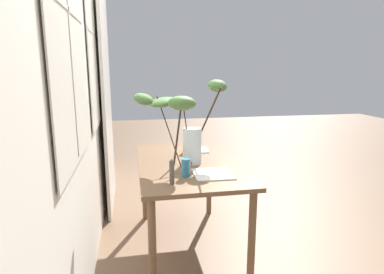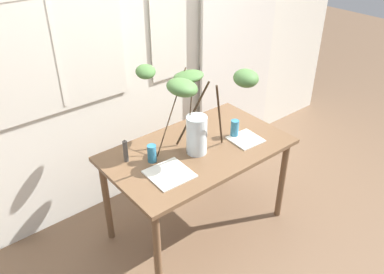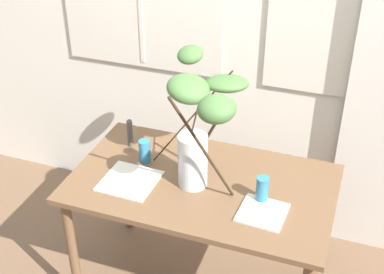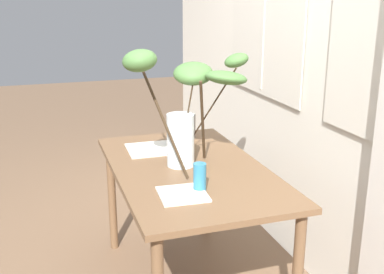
{
  "view_description": "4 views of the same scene",
  "coord_description": "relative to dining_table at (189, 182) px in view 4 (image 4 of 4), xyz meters",
  "views": [
    {
      "loc": [
        -2.45,
        0.42,
        1.48
      ],
      "look_at": [
        -0.02,
        -0.03,
        0.95
      ],
      "focal_mm": 30.3,
      "sensor_mm": 36.0,
      "label": 1
    },
    {
      "loc": [
        -1.55,
        -1.84,
        2.32
      ],
      "look_at": [
        -0.06,
        -0.01,
        0.87
      ],
      "focal_mm": 37.52,
      "sensor_mm": 36.0,
      "label": 2
    },
    {
      "loc": [
        0.67,
        -2.04,
        2.36
      ],
      "look_at": [
        -0.04,
        -0.05,
        1.03
      ],
      "focal_mm": 49.66,
      "sensor_mm": 36.0,
      "label": 3
    },
    {
      "loc": [
        2.25,
        -0.72,
        1.63
      ],
      "look_at": [
        -0.01,
        0.02,
        0.91
      ],
      "focal_mm": 44.49,
      "sensor_mm": 36.0,
      "label": 4
    }
  ],
  "objects": [
    {
      "name": "back_wall_with_windows",
      "position": [
        0.0,
        0.8,
        0.68
      ],
      "size": [
        4.96,
        0.14,
        2.63
      ],
      "color": "silver",
      "rests_on": "ground"
    },
    {
      "name": "plate_square_left",
      "position": [
        -0.34,
        -0.12,
        0.09
      ],
      "size": [
        0.28,
        0.28,
        0.01
      ],
      "primitive_type": "cube",
      "rotation": [
        0.0,
        0.0,
        -0.03
      ],
      "color": "silver",
      "rests_on": "dining_table"
    },
    {
      "name": "drinking_glass_blue_right",
      "position": [
        0.32,
        -0.05,
        0.15
      ],
      "size": [
        0.06,
        0.06,
        0.13
      ],
      "primitive_type": "cylinder",
      "color": "teal",
      "rests_on": "dining_table"
    },
    {
      "name": "dining_table",
      "position": [
        0.0,
        0.0,
        0.0
      ],
      "size": [
        1.32,
        0.78,
        0.75
      ],
      "color": "brown",
      "rests_on": "ground"
    },
    {
      "name": "plate_square_right",
      "position": [
        0.34,
        -0.14,
        0.09
      ],
      "size": [
        0.23,
        0.23,
        0.01
      ],
      "primitive_type": "cube",
      "rotation": [
        0.0,
        0.0,
        -0.06
      ],
      "color": "silver",
      "rests_on": "dining_table"
    },
    {
      "name": "pillar_candle",
      "position": [
        -0.48,
        0.18,
        0.17
      ],
      "size": [
        0.03,
        0.03,
        0.17
      ],
      "color": "#514C47",
      "rests_on": "dining_table"
    },
    {
      "name": "vase_with_branches",
      "position": [
        -0.02,
        0.02,
        0.44
      ],
      "size": [
        0.56,
        0.83,
        0.66
      ],
      "color": "silver",
      "rests_on": "dining_table"
    },
    {
      "name": "drinking_glass_blue_left",
      "position": [
        -0.34,
        0.07,
        0.15
      ],
      "size": [
        0.06,
        0.06,
        0.12
      ],
      "primitive_type": "cylinder",
      "color": "teal",
      "rests_on": "dining_table"
    }
  ]
}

